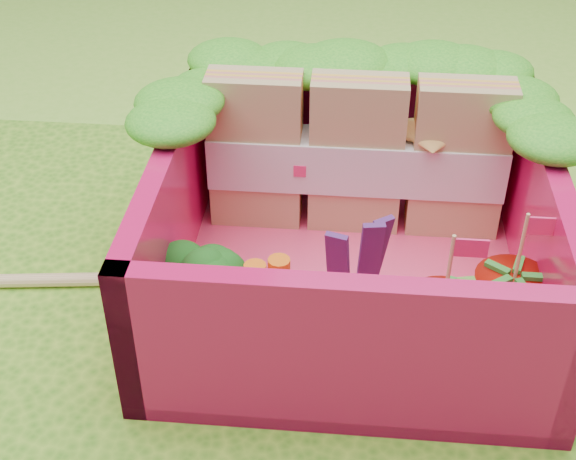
# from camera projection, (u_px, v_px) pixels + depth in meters

# --- Properties ---
(ground) EXTENTS (14.00, 14.00, 0.00)m
(ground) POSITION_uv_depth(u_px,v_px,m) (220.00, 324.00, 2.75)
(ground) COLOR #88D43C
(ground) RESTS_ON ground
(placemat) EXTENTS (2.60, 2.60, 0.03)m
(placemat) POSITION_uv_depth(u_px,v_px,m) (220.00, 321.00, 2.74)
(placemat) COLOR #4C9521
(placemat) RESTS_ON ground
(bento_floor) EXTENTS (1.30, 1.30, 0.05)m
(bento_floor) POSITION_uv_depth(u_px,v_px,m) (349.00, 285.00, 2.83)
(bento_floor) COLOR #FF4173
(bento_floor) RESTS_ON placemat
(bento_box) EXTENTS (1.30, 1.30, 0.55)m
(bento_box) POSITION_uv_depth(u_px,v_px,m) (353.00, 227.00, 2.69)
(bento_box) COLOR #D81255
(bento_box) RESTS_ON placemat
(lettuce_ruffle) EXTENTS (1.43, 0.77, 0.11)m
(lettuce_ruffle) POSITION_uv_depth(u_px,v_px,m) (360.00, 75.00, 2.87)
(lettuce_ruffle) COLOR #1F941B
(lettuce_ruffle) RESTS_ON bento_box
(sandwich_stack) EXTENTS (1.08, 0.18, 0.60)m
(sandwich_stack) POSITION_uv_depth(u_px,v_px,m) (358.00, 156.00, 2.93)
(sandwich_stack) COLOR tan
(sandwich_stack) RESTS_ON bento_floor
(broccoli) EXTENTS (0.33, 0.33, 0.27)m
(broccoli) POSITION_uv_depth(u_px,v_px,m) (196.00, 279.00, 2.52)
(broccoli) COLOR #77A952
(broccoli) RESTS_ON bento_floor
(carrot_sticks) EXTENTS (0.14, 0.10, 0.29)m
(carrot_sticks) POSITION_uv_depth(u_px,v_px,m) (268.00, 298.00, 2.52)
(carrot_sticks) COLOR orange
(carrot_sticks) RESTS_ON bento_floor
(purple_wedges) EXTENTS (0.18, 0.14, 0.38)m
(purple_wedges) POSITION_uv_depth(u_px,v_px,m) (360.00, 267.00, 2.57)
(purple_wedges) COLOR #3E1855
(purple_wedges) RESTS_ON bento_floor
(strawberry_left) EXTENTS (0.24, 0.24, 0.48)m
(strawberry_left) POSITION_uv_depth(u_px,v_px,m) (440.00, 328.00, 2.44)
(strawberry_left) COLOR #B9180B
(strawberry_left) RESTS_ON bento_floor
(strawberry_right) EXTENTS (0.24, 0.24, 0.48)m
(strawberry_right) POSITION_uv_depth(u_px,v_px,m) (509.00, 306.00, 2.51)
(strawberry_right) COLOR #B9180B
(strawberry_right) RESTS_ON bento_floor
(snap_peas) EXTENTS (0.63, 0.58, 0.05)m
(snap_peas) POSITION_uv_depth(u_px,v_px,m) (468.00, 328.00, 2.58)
(snap_peas) COLOR green
(snap_peas) RESTS_ON bento_floor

